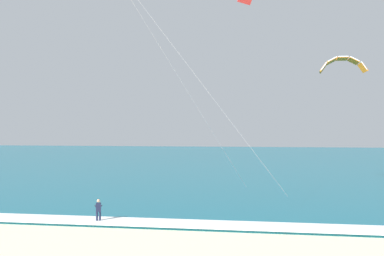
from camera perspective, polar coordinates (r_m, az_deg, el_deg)
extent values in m
cube|color=#146075|center=(85.60, 5.38, -4.44)|extent=(200.00, 120.00, 0.20)
cube|color=white|center=(27.32, -1.09, -13.35)|extent=(200.00, 2.43, 0.04)
ellipsoid|color=yellow|center=(28.85, -13.09, -13.03)|extent=(0.94, 1.46, 0.05)
cube|color=black|center=(29.05, -12.92, -12.85)|extent=(0.17, 0.12, 0.04)
cube|color=black|center=(28.63, -13.26, -13.04)|extent=(0.17, 0.12, 0.04)
cylinder|color=#191E38|center=(28.76, -13.29, -12.27)|extent=(0.14, 0.14, 0.84)
cylinder|color=#191E38|center=(28.77, -12.88, -12.27)|extent=(0.14, 0.14, 0.84)
cube|color=#191E38|center=(28.62, -13.09, -10.86)|extent=(0.39, 0.31, 0.60)
sphere|color=tan|center=(28.54, -13.09, -9.99)|extent=(0.22, 0.22, 0.22)
cylinder|color=#191E38|center=(28.77, -13.46, -10.70)|extent=(0.28, 0.50, 0.22)
cylinder|color=#191E38|center=(28.77, -12.73, -10.70)|extent=(0.28, 0.50, 0.22)
cylinder|color=black|center=(28.99, -13.10, -10.62)|extent=(0.52, 0.24, 0.04)
cube|color=#3F3F42|center=(28.78, -13.09, -11.24)|extent=(0.14, 0.12, 0.10)
cylinder|color=#B2B2B7|center=(29.81, 1.27, 6.46)|extent=(12.99, 5.71, 17.40)
cylinder|color=#B2B2B7|center=(32.25, -1.12, 5.96)|extent=(9.75, 10.21, 17.40)
cube|color=orange|center=(55.47, 22.98, 7.87)|extent=(1.14, 1.11, 1.31)
cube|color=white|center=(55.06, 23.13, 8.10)|extent=(0.85, 0.23, 1.11)
cube|color=orange|center=(55.50, 21.86, 8.81)|extent=(1.40, 1.13, 0.97)
cube|color=white|center=(55.09, 21.99, 9.05)|extent=(1.18, 0.25, 0.71)
cube|color=orange|center=(55.26, 20.46, 9.19)|extent=(1.36, 1.14, 0.42)
cube|color=white|center=(54.85, 20.58, 9.43)|extent=(1.25, 0.26, 0.16)
cube|color=orange|center=(54.80, 19.08, 8.92)|extent=(1.30, 1.14, 0.97)
cube|color=white|center=(54.38, 19.20, 9.17)|extent=(1.17, 0.25, 0.71)
cube|color=orange|center=(54.21, 18.04, 8.06)|extent=(1.04, 1.12, 1.31)
cube|color=white|center=(53.80, 18.15, 8.29)|extent=(0.83, 0.23, 1.11)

